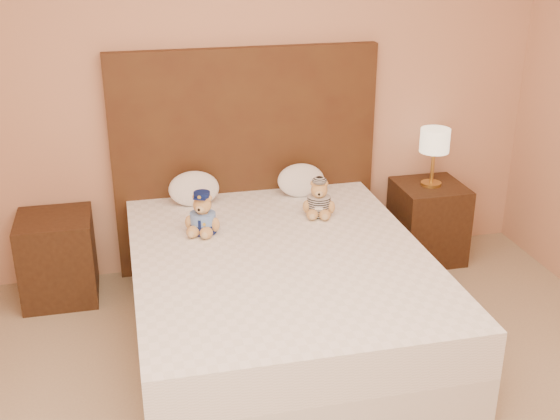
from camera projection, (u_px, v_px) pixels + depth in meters
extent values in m
cube|color=tan|center=(243.00, 70.00, 4.47)|extent=(4.00, 0.04, 2.70)
cube|color=white|center=(281.00, 317.00, 3.99)|extent=(1.60, 2.00, 0.30)
cube|color=white|center=(281.00, 274.00, 3.88)|extent=(1.60, 2.00, 0.25)
cube|color=#462B15|center=(246.00, 161.00, 4.67)|extent=(1.75, 0.08, 1.50)
cube|color=#382212|center=(58.00, 258.00, 4.40)|extent=(0.45, 0.45, 0.55)
cube|color=#382212|center=(428.00, 222.00, 4.92)|extent=(0.45, 0.45, 0.55)
cylinder|color=gold|center=(431.00, 184.00, 4.81)|extent=(0.14, 0.14, 0.02)
cylinder|color=gold|center=(433.00, 166.00, 4.76)|extent=(0.02, 0.02, 0.26)
cylinder|color=beige|center=(435.00, 140.00, 4.69)|extent=(0.20, 0.20, 0.16)
ellipsoid|color=white|center=(194.00, 187.00, 4.46)|extent=(0.32, 0.21, 0.23)
ellipsoid|color=white|center=(301.00, 179.00, 4.61)|extent=(0.32, 0.20, 0.22)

